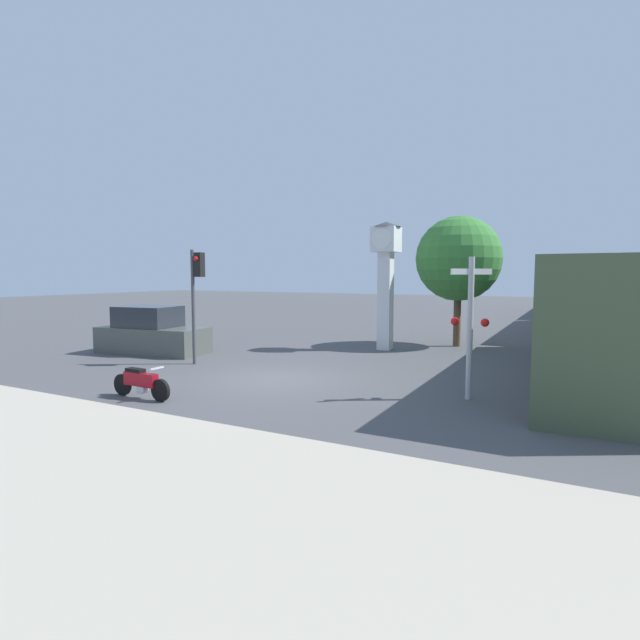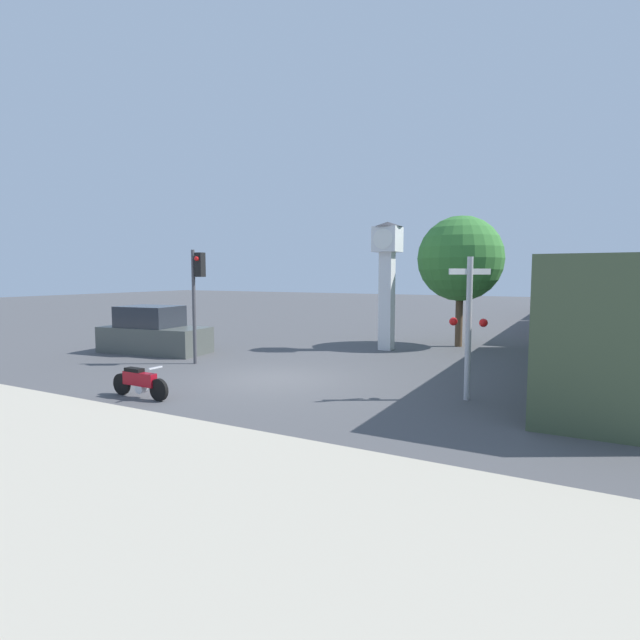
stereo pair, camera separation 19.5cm
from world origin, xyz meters
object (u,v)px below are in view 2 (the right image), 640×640
object	(u,v)px
clock_tower	(387,266)
traffic_light	(197,285)
parked_car	(154,333)
freight_train	(598,300)
railroad_crossing_signal	(469,322)
motorcycle	(140,382)
street_tree	(461,259)

from	to	relation	value
clock_tower	traffic_light	size ratio (longest dim) A/B	1.32
clock_tower	parked_car	world-z (taller)	clock_tower
clock_tower	freight_train	bearing A→B (deg)	55.86
railroad_crossing_signal	traffic_light	bearing A→B (deg)	176.18
motorcycle	parked_car	xyz separation A→B (m)	(-5.17, 5.31, 0.36)
motorcycle	street_tree	world-z (taller)	street_tree
clock_tower	traffic_light	distance (m)	7.52
railroad_crossing_signal	freight_train	bearing A→B (deg)	80.63
clock_tower	traffic_light	xyz separation A→B (m)	(-4.42, -6.05, -0.70)
freight_train	street_tree	world-z (taller)	street_tree
motorcycle	clock_tower	xyz separation A→B (m)	(2.51, 10.26, 2.95)
freight_train	parked_car	bearing A→B (deg)	-133.45
traffic_light	parked_car	world-z (taller)	traffic_light
traffic_light	street_tree	world-z (taller)	street_tree
freight_train	parked_car	distance (m)	22.12
railroad_crossing_signal	parked_car	distance (m)	12.44
street_tree	parked_car	xyz separation A→B (m)	(-10.02, -7.24, -2.91)
motorcycle	freight_train	size ratio (longest dim) A/B	0.05
traffic_light	parked_car	bearing A→B (deg)	161.33
freight_train	street_tree	bearing A→B (deg)	-120.47
railroad_crossing_signal	parked_car	world-z (taller)	railroad_crossing_signal
motorcycle	clock_tower	size ratio (longest dim) A/B	0.36
clock_tower	motorcycle	bearing A→B (deg)	-103.75
clock_tower	freight_train	size ratio (longest dim) A/B	0.13
street_tree	freight_train	bearing A→B (deg)	59.53
motorcycle	railroad_crossing_signal	bearing A→B (deg)	27.77
parked_car	traffic_light	bearing A→B (deg)	-25.16
clock_tower	traffic_light	world-z (taller)	clock_tower
motorcycle	freight_train	world-z (taller)	freight_train
traffic_light	parked_car	xyz separation A→B (m)	(-3.26, 1.10, -1.90)
motorcycle	street_tree	distance (m)	13.85
street_tree	parked_car	world-z (taller)	street_tree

